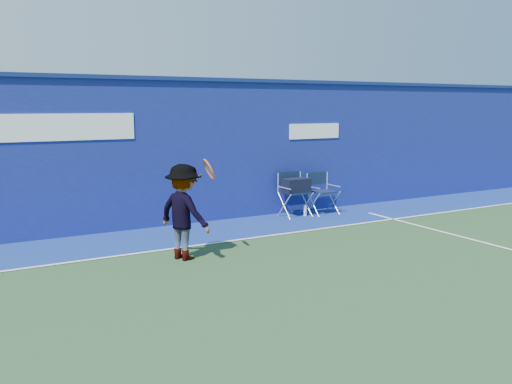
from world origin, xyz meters
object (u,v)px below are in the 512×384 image
directors_chair_left (295,198)px  directors_chair_right (323,201)px  tennis_player (184,212)px  water_bottle (305,210)px

directors_chair_left → directors_chair_right: size_ratio=1.05×
tennis_player → directors_chair_right: bearing=25.1°
directors_chair_left → tennis_player: bearing=-149.8°
directors_chair_left → tennis_player: tennis_player is taller
directors_chair_right → water_bottle: 0.55m
directors_chair_left → tennis_player: 4.04m
directors_chair_left → tennis_player: size_ratio=0.61×
tennis_player → water_bottle: bearing=27.6°
directors_chair_right → tennis_player: (-4.21, -1.97, 0.49)m
directors_chair_left → water_bottle: bearing=-23.9°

